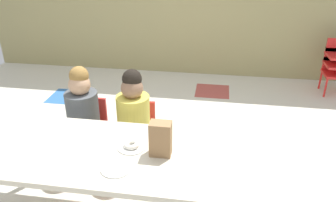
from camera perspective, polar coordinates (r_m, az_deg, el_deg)
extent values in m
cube|color=silver|center=(2.91, -2.91, -12.51)|extent=(5.77, 4.91, 0.02)
cube|color=#336BB2|center=(2.91, -2.91, -12.34)|extent=(0.43, 0.43, 0.00)
cube|color=#478C51|center=(3.18, -19.25, -10.13)|extent=(0.43, 0.43, 0.00)
cube|color=#336BB2|center=(4.41, -16.75, 0.74)|extent=(0.43, 0.43, 0.00)
cube|color=#B24C47|center=(4.41, 7.54, 1.70)|extent=(0.43, 0.43, 0.00)
cube|color=beige|center=(2.11, -5.70, -9.19)|extent=(2.09, 0.73, 0.04)
cylinder|color=#B2B2B7|center=(2.87, -23.11, -8.27)|extent=(0.05, 0.05, 0.57)
cylinder|color=#B2B2B7|center=(2.53, 18.71, -12.39)|extent=(0.05, 0.05, 0.57)
cube|color=red|center=(2.90, -13.76, -6.03)|extent=(0.32, 0.30, 0.03)
cube|color=red|center=(2.95, -13.01, -2.04)|extent=(0.29, 0.02, 0.30)
cylinder|color=#4C5156|center=(2.79, -14.23, -2.20)|extent=(0.34, 0.34, 0.38)
sphere|color=tan|center=(2.68, -14.83, 2.70)|extent=(0.17, 0.17, 0.17)
sphere|color=olive|center=(2.67, -14.90, 4.19)|extent=(0.15, 0.15, 0.15)
cylinder|color=red|center=(2.94, -16.94, -9.53)|extent=(0.02, 0.02, 0.28)
cylinder|color=red|center=(2.84, -11.74, -10.27)|extent=(0.02, 0.02, 0.28)
cylinder|color=red|center=(3.13, -15.00, -6.85)|extent=(0.02, 0.02, 0.28)
cylinder|color=red|center=(3.03, -10.09, -7.43)|extent=(0.02, 0.02, 0.28)
cube|color=red|center=(2.78, -5.67, -6.89)|extent=(0.32, 0.30, 0.03)
cube|color=red|center=(2.82, -5.07, -2.70)|extent=(0.29, 0.02, 0.30)
cylinder|color=#D8C64C|center=(2.66, -5.88, -2.91)|extent=(0.27, 0.27, 0.38)
sphere|color=#8C664C|center=(2.55, -6.14, 2.21)|extent=(0.17, 0.17, 0.17)
sphere|color=black|center=(2.53, -6.15, 3.76)|extent=(0.15, 0.15, 0.15)
cylinder|color=red|center=(2.79, -9.02, -10.61)|extent=(0.02, 0.02, 0.28)
cylinder|color=red|center=(2.73, -3.30, -11.27)|extent=(0.02, 0.02, 0.28)
cylinder|color=red|center=(3.00, -7.56, -7.71)|extent=(0.02, 0.02, 0.28)
cylinder|color=red|center=(2.94, -2.25, -8.24)|extent=(0.02, 0.02, 0.28)
cube|color=red|center=(4.81, 26.55, 5.67)|extent=(0.30, 0.02, 0.18)
cylinder|color=red|center=(4.60, 25.23, 2.11)|extent=(0.02, 0.02, 0.26)
cylinder|color=red|center=(4.83, 24.49, 3.36)|extent=(0.02, 0.02, 0.26)
cube|color=#9E754C|center=(2.02, -1.27, -6.44)|extent=(0.13, 0.09, 0.22)
cylinder|color=white|center=(2.15, -6.19, -7.77)|extent=(0.18, 0.18, 0.01)
cylinder|color=white|center=(1.99, -8.81, -11.26)|extent=(0.18, 0.18, 0.01)
torus|color=white|center=(2.14, -6.21, -7.33)|extent=(0.10, 0.10, 0.03)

